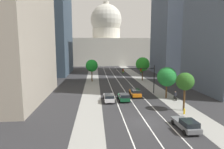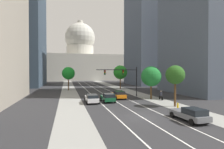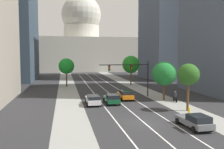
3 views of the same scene
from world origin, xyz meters
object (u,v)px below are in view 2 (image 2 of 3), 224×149
at_px(car_orange, 119,95).
at_px(street_tree_mid_left, 68,73).
at_px(capitol_building, 80,61).
at_px(car_green, 108,97).
at_px(traffic_signal_mast, 124,75).
at_px(street_tree_mid_right, 120,72).
at_px(car_gray, 190,114).
at_px(car_white, 92,98).
at_px(cyclist, 161,95).
at_px(fire_hydrant, 178,106).
at_px(street_tree_far_right, 175,75).
at_px(street_tree_near_right, 151,76).

xyz_separation_m(car_orange, street_tree_mid_left, (-9.31, 18.68, 3.97)).
distance_m(capitol_building, car_green, 83.49).
height_order(traffic_signal_mast, street_tree_mid_right, street_tree_mid_right).
bearing_deg(car_gray, street_tree_mid_right, -7.15).
xyz_separation_m(car_white, cyclist, (12.95, -0.13, 0.06)).
height_order(car_gray, fire_hydrant, car_gray).
height_order(fire_hydrant, street_tree_mid_left, street_tree_mid_left).
height_order(car_orange, car_green, car_green).
bearing_deg(street_tree_mid_left, street_tree_far_right, -61.70).
bearing_deg(car_gray, car_green, 20.78).
xyz_separation_m(traffic_signal_mast, cyclist, (5.39, -5.73, -3.62)).
distance_m(car_orange, street_tree_far_right, 12.07).
height_order(car_gray, cyclist, cyclist).
bearing_deg(car_orange, car_white, 120.93).
bearing_deg(capitol_building, street_tree_mid_right, -82.84).
height_order(car_orange, street_tree_mid_right, street_tree_mid_right).
height_order(fire_hydrant, street_tree_near_right, street_tree_near_right).
distance_m(car_green, car_white, 2.90).
bearing_deg(street_tree_far_right, street_tree_mid_right, 89.64).
bearing_deg(street_tree_mid_left, car_gray, -71.11).
bearing_deg(fire_hydrant, street_tree_near_right, 86.06).
distance_m(car_white, cyclist, 12.95).
bearing_deg(car_orange, street_tree_near_right, -107.75).
height_order(cyclist, street_tree_far_right, street_tree_far_right).
distance_m(capitol_building, car_gray, 97.28).
xyz_separation_m(car_gray, street_tree_far_right, (3.07, 7.30, 4.00)).
distance_m(car_orange, traffic_signal_mast, 4.64).
height_order(traffic_signal_mast, fire_hydrant, traffic_signal_mast).
bearing_deg(street_tree_near_right, fire_hydrant, -93.94).
relative_size(car_white, street_tree_mid_left, 0.73).
relative_size(cyclist, street_tree_mid_right, 0.24).
xyz_separation_m(fire_hydrant, street_tree_far_right, (0.71, 1.72, 4.29)).
distance_m(car_green, street_tree_mid_right, 24.34).
distance_m(car_gray, street_tree_far_right, 8.88).
xyz_separation_m(street_tree_mid_right, street_tree_near_right, (-0.24, -20.95, -0.68)).
relative_size(car_green, fire_hydrant, 4.82).
relative_size(car_green, car_white, 0.92).
height_order(car_orange, street_tree_mid_left, street_tree_mid_left).
height_order(car_green, street_tree_near_right, street_tree_near_right).
bearing_deg(traffic_signal_mast, car_green, -130.81).
relative_size(car_gray, car_orange, 1.00).
bearing_deg(car_white, car_orange, -59.81).
bearing_deg(traffic_signal_mast, cyclist, -46.77).
relative_size(car_gray, cyclist, 2.75).
bearing_deg(capitol_building, street_tree_far_right, -85.24).
xyz_separation_m(car_gray, street_tree_mid_left, (-12.21, 35.70, 4.01)).
height_order(car_green, street_tree_far_right, street_tree_far_right).
distance_m(traffic_signal_mast, cyclist, 8.66).
bearing_deg(car_orange, fire_hydrant, -154.70).
height_order(fire_hydrant, street_tree_far_right, street_tree_far_right).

